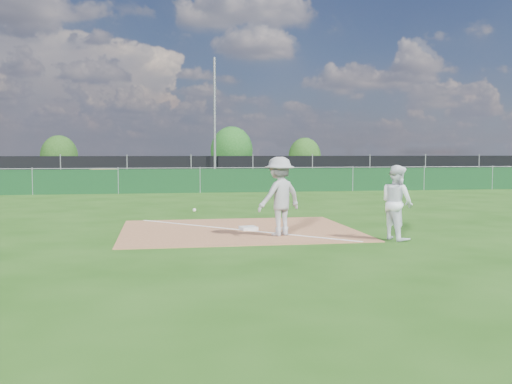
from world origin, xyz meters
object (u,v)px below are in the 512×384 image
(tree_mid, at_px, (232,151))
(car_left, at_px, (129,172))
(car_mid, at_px, (180,171))
(light_pole, at_px, (215,121))
(runner, at_px, (397,202))
(first_base, at_px, (248,228))
(tree_left, at_px, (59,156))
(car_right, at_px, (248,171))
(tree_right, at_px, (305,156))
(play_at_first, at_px, (279,196))

(tree_mid, bearing_deg, car_left, -138.57)
(car_mid, bearing_deg, light_pole, -170.20)
(tree_mid, bearing_deg, runner, -90.99)
(runner, height_order, car_mid, runner)
(first_base, distance_m, tree_left, 33.00)
(light_pole, xyz_separation_m, car_left, (-5.61, 4.27, -3.33))
(car_left, height_order, car_mid, car_mid)
(car_right, distance_m, tree_right, 10.07)
(light_pole, xyz_separation_m, runner, (1.92, -23.86, -3.13))
(light_pole, bearing_deg, tree_left, 138.90)
(first_base, relative_size, car_mid, 0.10)
(car_right, height_order, tree_mid, tree_mid)
(first_base, bearing_deg, tree_mid, 83.52)
(car_mid, bearing_deg, play_at_first, 167.22)
(first_base, bearing_deg, light_pole, 86.72)
(play_at_first, height_order, runner, play_at_first)
(first_base, bearing_deg, car_right, 81.09)
(light_pole, distance_m, tree_right, 14.95)
(car_left, bearing_deg, runner, 171.15)
(car_left, xyz_separation_m, tree_left, (-5.51, 5.43, 1.05))
(tree_left, xyz_separation_m, tree_right, (20.06, 2.06, -0.02))
(car_right, relative_size, tree_right, 1.39)
(car_left, bearing_deg, car_mid, -113.04)
(car_left, height_order, tree_left, tree_left)
(first_base, height_order, car_mid, car_mid)
(light_pole, height_order, car_right, light_pole)
(tree_right, bearing_deg, light_pole, -127.25)
(light_pole, bearing_deg, tree_right, 52.75)
(tree_mid, xyz_separation_m, tree_right, (6.41, 0.30, -0.47))
(first_base, distance_m, car_mid, 26.09)
(play_at_first, xyz_separation_m, car_left, (-4.95, 27.13, -0.30))
(runner, distance_m, car_right, 27.73)
(car_right, bearing_deg, tree_mid, 12.85)
(play_at_first, height_order, car_right, play_at_first)
(tree_mid, relative_size, tree_right, 1.27)
(first_base, relative_size, tree_left, 0.12)
(first_base, bearing_deg, car_mid, 91.81)
(light_pole, bearing_deg, play_at_first, -91.65)
(tree_mid, height_order, tree_right, tree_mid)
(light_pole, relative_size, runner, 4.60)
(runner, height_order, tree_left, tree_left)
(first_base, xyz_separation_m, tree_left, (-9.88, 31.45, 1.66))
(car_right, xyz_separation_m, tree_right, (6.17, 7.89, 1.02))
(play_at_first, bearing_deg, car_mid, 92.97)
(car_right, bearing_deg, runner, -170.73)
(play_at_first, bearing_deg, tree_right, 74.50)
(car_left, distance_m, tree_left, 7.81)
(play_at_first, distance_m, tree_left, 34.20)
(runner, bearing_deg, tree_right, -26.04)
(car_left, bearing_deg, tree_mid, -72.40)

